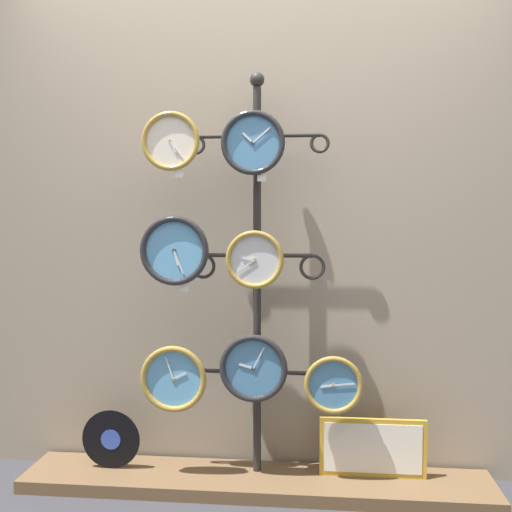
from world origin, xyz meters
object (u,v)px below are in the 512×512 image
(picture_frame, at_px, (373,448))
(vinyl_record, at_px, (111,439))
(clock_top_left, at_px, (171,141))
(clock_top_center, at_px, (253,143))
(display_stand, at_px, (257,337))
(clock_bottom_right, at_px, (333,385))
(clock_bottom_left, at_px, (174,379))
(clock_middle_center, at_px, (255,260))
(clock_middle_left, at_px, (174,251))
(clock_bottom_center, at_px, (253,368))

(picture_frame, bearing_deg, vinyl_record, -178.43)
(clock_top_left, bearing_deg, clock_top_center, 5.25)
(display_stand, relative_size, clock_bottom_right, 7.25)
(clock_bottom_left, bearing_deg, clock_top_center, 4.28)
(clock_top_center, xyz_separation_m, clock_middle_center, (0.01, -0.03, -0.53))
(clock_middle_left, height_order, picture_frame, clock_middle_left)
(clock_top_center, bearing_deg, clock_middle_left, -174.63)
(vinyl_record, height_order, picture_frame, vinyl_record)
(clock_top_left, distance_m, clock_bottom_center, 1.10)
(clock_middle_center, height_order, picture_frame, clock_middle_center)
(clock_bottom_left, relative_size, picture_frame, 0.63)
(vinyl_record, bearing_deg, display_stand, 4.02)
(display_stand, relative_size, clock_middle_left, 6.05)
(clock_bottom_left, height_order, clock_bottom_right, clock_bottom_left)
(display_stand, distance_m, clock_bottom_center, 0.16)
(clock_bottom_left, relative_size, clock_bottom_right, 1.17)
(clock_top_left, xyz_separation_m, clock_middle_center, (0.38, 0.01, -0.53))
(clock_middle_left, bearing_deg, clock_bottom_center, 3.66)
(clock_bottom_left, distance_m, clock_bottom_right, 0.74)
(display_stand, distance_m, clock_bottom_right, 0.42)
(clock_top_center, distance_m, clock_bottom_center, 1.03)
(clock_bottom_right, bearing_deg, picture_frame, 23.43)
(clock_bottom_left, height_order, vinyl_record, clock_bottom_left)
(display_stand, relative_size, clock_top_left, 7.21)
(clock_bottom_right, bearing_deg, vinyl_record, 177.48)
(clock_middle_center, height_order, clock_bottom_left, clock_middle_center)
(clock_middle_left, xyz_separation_m, picture_frame, (0.91, 0.10, -0.92))
(picture_frame, bearing_deg, clock_bottom_center, -172.17)
(clock_top_left, relative_size, vinyl_record, 0.94)
(clock_bottom_center, relative_size, vinyl_record, 1.11)
(clock_bottom_right, relative_size, vinyl_record, 0.94)
(clock_top_center, height_order, clock_bottom_right, clock_top_center)
(clock_top_left, distance_m, clock_middle_center, 0.66)
(clock_middle_left, height_order, vinyl_record, clock_middle_left)
(display_stand, bearing_deg, clock_middle_center, -89.66)
(vinyl_record, relative_size, picture_frame, 0.58)
(clock_bottom_center, xyz_separation_m, clock_bottom_right, (0.36, -0.01, -0.07))
(picture_frame, bearing_deg, clock_top_center, -173.29)
(clock_bottom_center, bearing_deg, clock_bottom_right, -0.80)
(picture_frame, bearing_deg, clock_bottom_right, -156.57)
(clock_top_center, height_order, clock_bottom_left, clock_top_center)
(clock_middle_left, xyz_separation_m, clock_bottom_left, (-0.01, 0.01, -0.60))
(clock_top_center, xyz_separation_m, picture_frame, (0.55, 0.07, -1.41))
(clock_middle_left, bearing_deg, clock_top_center, 5.37)
(clock_top_center, xyz_separation_m, clock_bottom_right, (0.37, -0.02, -1.09))
(clock_top_left, bearing_deg, vinyl_record, 168.64)
(clock_top_left, height_order, clock_bottom_left, clock_top_left)
(clock_bottom_left, bearing_deg, clock_bottom_center, 2.62)
(display_stand, distance_m, clock_middle_center, 0.39)
(display_stand, xyz_separation_m, clock_middle_center, (0.00, -0.11, 0.37))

